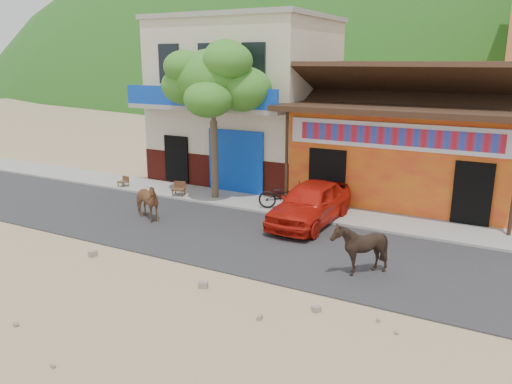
% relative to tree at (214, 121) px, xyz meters
% --- Properties ---
extents(ground, '(120.00, 120.00, 0.00)m').
position_rel_tree_xyz_m(ground, '(4.60, -5.80, -3.12)').
color(ground, '#9E825B').
rests_on(ground, ground).
extents(road, '(60.00, 5.00, 0.04)m').
position_rel_tree_xyz_m(road, '(4.60, -3.30, -3.10)').
color(road, '#28282B').
rests_on(road, ground).
extents(sidewalk, '(60.00, 2.00, 0.12)m').
position_rel_tree_xyz_m(sidewalk, '(4.60, 0.20, -3.06)').
color(sidewalk, gray).
rests_on(sidewalk, ground).
extents(dance_club, '(8.00, 6.00, 3.60)m').
position_rel_tree_xyz_m(dance_club, '(6.60, 4.20, -1.32)').
color(dance_club, orange).
rests_on(dance_club, ground).
extents(cafe_building, '(7.00, 6.00, 7.00)m').
position_rel_tree_xyz_m(cafe_building, '(-0.90, 4.20, 0.38)').
color(cafe_building, beige).
rests_on(cafe_building, ground).
extents(hillside, '(100.00, 40.00, 24.00)m').
position_rel_tree_xyz_m(hillside, '(4.60, 64.20, 8.88)').
color(hillside, '#194C14').
rests_on(hillside, ground).
extents(tree, '(3.00, 3.00, 6.00)m').
position_rel_tree_xyz_m(tree, '(0.00, 0.00, 0.00)').
color(tree, '#2D721E').
rests_on(tree, sidewalk).
extents(cow_tan, '(1.67, 1.12, 1.29)m').
position_rel_tree_xyz_m(cow_tan, '(-0.71, -3.30, -2.43)').
color(cow_tan, '#94613B').
rests_on(cow_tan, road).
extents(cow_dark, '(1.32, 1.18, 1.40)m').
position_rel_tree_xyz_m(cow_dark, '(7.11, -4.24, -2.38)').
color(cow_dark, black).
rests_on(cow_dark, road).
extents(red_car, '(1.81, 4.22, 1.42)m').
position_rel_tree_xyz_m(red_car, '(4.45, -1.03, -2.37)').
color(red_car, red).
rests_on(red_car, road).
extents(scooter, '(2.01, 1.24, 1.00)m').
position_rel_tree_xyz_m(scooter, '(3.10, -0.18, -2.50)').
color(scooter, black).
rests_on(scooter, sidewalk).
extents(cafe_chair_left, '(0.41, 0.41, 0.79)m').
position_rel_tree_xyz_m(cafe_chair_left, '(-4.40, -0.43, -2.60)').
color(cafe_chair_left, '#50311A').
rests_on(cafe_chair_left, sidewalk).
extents(cafe_chair_right, '(0.61, 0.61, 1.01)m').
position_rel_tree_xyz_m(cafe_chair_right, '(-1.40, -0.50, -2.49)').
color(cafe_chair_right, '#4B2F19').
rests_on(cafe_chair_right, sidewalk).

